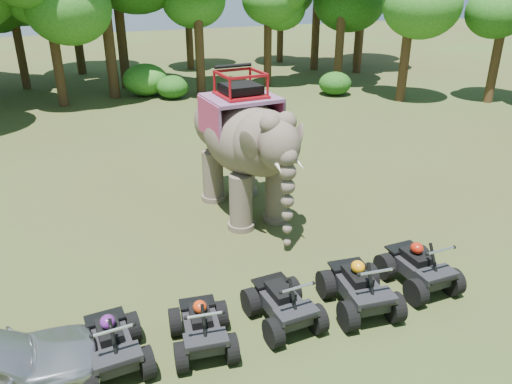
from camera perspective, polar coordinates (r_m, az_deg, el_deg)
ground at (r=12.40m, az=2.10°, el=-10.17°), size 110.00×110.00×0.00m
elephant at (r=15.03m, az=-1.52°, el=5.60°), size 2.67×5.40×4.42m
atv_0 at (r=10.16m, az=-16.25°, el=-15.72°), size 1.37×1.81×1.28m
atv_1 at (r=10.25m, az=-6.24°, el=-14.53°), size 1.41×1.79×1.22m
atv_2 at (r=10.79m, az=3.13°, el=-11.92°), size 1.36×1.80×1.28m
atv_3 at (r=11.40m, az=11.82°, el=-10.02°), size 1.54×1.99×1.37m
atv_4 at (r=12.52m, az=18.20°, el=-7.56°), size 1.34×1.81×1.33m
tree_0 at (r=33.15m, az=-15.45°, el=19.64°), size 6.76×6.76×9.66m
tree_1 at (r=30.42m, az=-6.59°, el=18.36°), size 5.58×5.58×7.97m
tree_2 at (r=32.85m, az=1.36°, el=17.86°), size 4.73×4.73×6.75m
tree_3 at (r=32.93m, az=9.69°, el=18.52°), size 5.49×5.49×7.85m
tree_4 at (r=29.85m, az=16.97°, el=17.15°), size 5.38×5.38×7.69m
tree_5 at (r=31.36m, az=26.05°, el=15.38°), size 4.83×4.83×6.90m
tree_28 at (r=29.49m, az=-22.17°, el=16.22°), size 5.27×5.27×7.53m
tree_29 at (r=38.62m, az=6.98°, el=20.56°), size 6.52×6.52×9.32m
tree_30 at (r=30.49m, az=-16.92°, el=19.85°), size 7.28×7.28×10.39m
tree_33 at (r=37.88m, az=12.04°, el=20.39°), size 6.73×6.73×9.62m
tree_34 at (r=41.75m, az=2.82°, el=19.55°), size 5.10×5.10×7.29m
tree_36 at (r=35.09m, az=-25.70°, el=16.30°), size 4.96×4.96×7.09m
tree_39 at (r=38.85m, az=-7.75°, el=19.20°), size 5.26×5.26×7.51m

